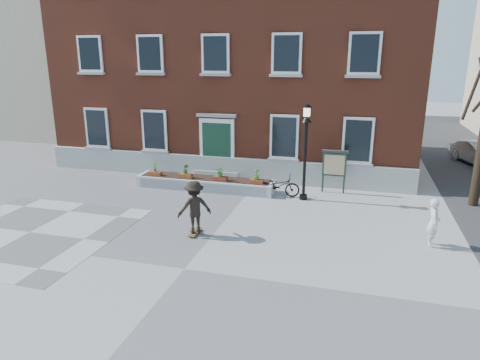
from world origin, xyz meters
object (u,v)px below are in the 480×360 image
(bicycle, at_px, (278,186))
(parked_car, at_px, (479,153))
(notice_board, at_px, (334,164))
(skateboarder, at_px, (194,207))
(bystander, at_px, (433,223))
(lamp_post, at_px, (306,139))

(bicycle, xyz_separation_m, parked_car, (9.48, 8.31, 0.15))
(notice_board, distance_m, skateboarder, 7.12)
(bicycle, distance_m, skateboarder, 5.07)
(skateboarder, bearing_deg, notice_board, 54.71)
(bystander, bearing_deg, parked_car, -17.63)
(bystander, xyz_separation_m, lamp_post, (-4.43, 3.43, 1.77))
(lamp_post, height_order, skateboarder, lamp_post)
(notice_board, bearing_deg, skateboarder, -125.29)
(parked_car, xyz_separation_m, skateboarder, (-11.40, -12.98, 0.33))
(parked_car, xyz_separation_m, lamp_post, (-8.40, -8.42, 1.92))
(parked_car, distance_m, skateboarder, 17.28)
(bicycle, bearing_deg, skateboarder, 150.36)
(parked_car, distance_m, bystander, 12.50)
(bystander, relative_size, notice_board, 0.82)
(notice_board, relative_size, skateboarder, 1.02)
(bicycle, xyz_separation_m, lamp_post, (1.08, -0.12, 2.07))
(bystander, distance_m, skateboarder, 7.51)
(bicycle, relative_size, parked_car, 0.47)
(skateboarder, bearing_deg, parked_car, 48.71)
(bicycle, distance_m, notice_board, 2.60)
(bystander, bearing_deg, skateboarder, 99.53)
(bicycle, height_order, parked_car, parked_car)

